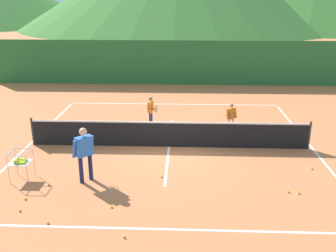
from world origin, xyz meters
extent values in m
plane|color=#C67042|center=(0.00, 0.00, 0.00)|extent=(120.00, 120.00, 0.00)
cube|color=white|center=(0.00, -5.26, 0.00)|extent=(10.51, 0.08, 0.01)
cube|color=white|center=(0.00, 5.82, 0.00)|extent=(10.51, 0.08, 0.01)
cube|color=white|center=(-5.25, 0.00, 0.00)|extent=(0.08, 11.08, 0.01)
cube|color=white|center=(5.25, 0.00, 0.00)|extent=(0.08, 11.08, 0.01)
cube|color=white|center=(0.00, 0.00, 0.00)|extent=(0.08, 6.25, 0.01)
cylinder|color=#333338|center=(-5.06, 0.00, 0.53)|extent=(0.08, 0.08, 1.05)
cylinder|color=#333338|center=(5.06, 0.00, 0.53)|extent=(0.08, 0.08, 1.05)
cube|color=black|center=(0.00, 0.00, 0.46)|extent=(10.05, 0.02, 0.92)
cube|color=white|center=(0.00, 0.00, 0.95)|extent=(10.05, 0.03, 0.06)
cylinder|color=#191E4C|center=(-2.49, -2.95, 0.42)|extent=(0.12, 0.12, 0.84)
cylinder|color=#191E4C|center=(-2.26, -2.73, 0.42)|extent=(0.12, 0.12, 0.84)
cube|color=blue|center=(-2.38, -2.84, 1.13)|extent=(0.52, 0.52, 0.59)
sphere|color=#DBAD84|center=(-2.38, -2.84, 1.58)|extent=(0.23, 0.23, 0.23)
cylinder|color=blue|center=(-2.63, -2.99, 1.10)|extent=(0.22, 0.22, 0.57)
cylinder|color=blue|center=(-2.20, -2.61, 1.09)|extent=(0.19, 0.19, 0.58)
torus|color=#262628|center=(-2.39, -2.43, 1.04)|extent=(0.22, 0.22, 0.29)
cylinder|color=black|center=(-2.21, -2.60, 1.04)|extent=(0.18, 0.17, 0.03)
cylinder|color=navy|center=(-0.85, 2.50, 0.32)|extent=(0.09, 0.09, 0.63)
cylinder|color=navy|center=(-0.89, 2.26, 0.32)|extent=(0.09, 0.09, 0.63)
cube|color=orange|center=(-0.87, 2.38, 0.85)|extent=(0.24, 0.40, 0.44)
sphere|color=#996B4C|center=(-0.87, 2.38, 1.19)|extent=(0.17, 0.17, 0.17)
cylinder|color=orange|center=(-0.78, 2.58, 0.83)|extent=(0.18, 0.09, 0.43)
cylinder|color=orange|center=(-0.88, 2.16, 0.82)|extent=(0.14, 0.09, 0.44)
torus|color=#262628|center=(-0.61, 2.12, 0.83)|extent=(0.07, 0.29, 0.29)
cylinder|color=black|center=(-0.86, 2.16, 0.83)|extent=(0.22, 0.06, 0.03)
cylinder|color=silver|center=(2.53, 1.75, 0.30)|extent=(0.09, 0.09, 0.61)
cylinder|color=silver|center=(2.34, 1.61, 0.30)|extent=(0.09, 0.09, 0.61)
cube|color=orange|center=(2.43, 1.68, 0.82)|extent=(0.39, 0.35, 0.43)
sphere|color=tan|center=(2.43, 1.68, 1.14)|extent=(0.17, 0.17, 0.17)
cylinder|color=orange|center=(2.63, 1.76, 0.79)|extent=(0.15, 0.17, 0.42)
cylinder|color=orange|center=(2.29, 1.53, 0.79)|extent=(0.13, 0.14, 0.42)
torus|color=#262628|center=(2.45, 1.31, 0.80)|extent=(0.25, 0.19, 0.29)
cylinder|color=black|center=(2.30, 1.51, 0.80)|extent=(0.16, 0.19, 0.03)
cylinder|color=#B7B7BC|center=(-4.63, -2.52, 0.45)|extent=(0.02, 0.02, 0.89)
cylinder|color=#B7B7BC|center=(-4.07, -2.52, 0.45)|extent=(0.02, 0.02, 0.89)
cylinder|color=#B7B7BC|center=(-4.63, -3.08, 0.45)|extent=(0.02, 0.02, 0.89)
cylinder|color=#B7B7BC|center=(-4.07, -3.08, 0.45)|extent=(0.02, 0.02, 0.89)
cube|color=#B7B7BC|center=(-4.35, -2.80, 0.55)|extent=(0.56, 0.56, 0.01)
cube|color=#B7B7BC|center=(-4.35, -2.52, 0.89)|extent=(0.56, 0.02, 0.02)
cube|color=#B7B7BC|center=(-4.35, -3.08, 0.89)|extent=(0.56, 0.02, 0.02)
cube|color=#B7B7BC|center=(-4.63, -2.80, 0.89)|extent=(0.02, 0.56, 0.02)
cube|color=#B7B7BC|center=(-4.07, -2.80, 0.89)|extent=(0.02, 0.56, 0.02)
sphere|color=yellow|center=(-4.47, -2.93, 0.59)|extent=(0.07, 0.07, 0.07)
sphere|color=yellow|center=(-4.48, -2.86, 0.58)|extent=(0.07, 0.07, 0.07)
sphere|color=yellow|center=(-4.48, -2.80, 0.59)|extent=(0.07, 0.07, 0.07)
sphere|color=yellow|center=(-4.48, -2.73, 0.58)|extent=(0.07, 0.07, 0.07)
sphere|color=yellow|center=(-4.47, -2.66, 0.58)|extent=(0.07, 0.07, 0.07)
sphere|color=yellow|center=(-4.41, -2.92, 0.58)|extent=(0.07, 0.07, 0.07)
sphere|color=yellow|center=(-4.41, -2.86, 0.59)|extent=(0.07, 0.07, 0.07)
sphere|color=yellow|center=(-4.41, -2.79, 0.59)|extent=(0.07, 0.07, 0.07)
sphere|color=yellow|center=(-4.42, -2.73, 0.58)|extent=(0.07, 0.07, 0.07)
sphere|color=yellow|center=(-4.41, -2.67, 0.58)|extent=(0.07, 0.07, 0.07)
sphere|color=yellow|center=(-4.34, -2.92, 0.58)|extent=(0.07, 0.07, 0.07)
sphere|color=yellow|center=(-4.35, -2.86, 0.59)|extent=(0.07, 0.07, 0.07)
sphere|color=yellow|center=(-4.34, -2.80, 0.58)|extent=(0.07, 0.07, 0.07)
sphere|color=yellow|center=(-4.34, -2.73, 0.59)|extent=(0.07, 0.07, 0.07)
sphere|color=yellow|center=(-4.35, -2.66, 0.59)|extent=(0.07, 0.07, 0.07)
sphere|color=yellow|center=(-4.29, -2.92, 0.58)|extent=(0.07, 0.07, 0.07)
sphere|color=yellow|center=(-4.28, -2.86, 0.59)|extent=(0.07, 0.07, 0.07)
sphere|color=yellow|center=(-4.28, -2.80, 0.58)|extent=(0.07, 0.07, 0.07)
sphere|color=yellow|center=(-4.28, -2.73, 0.58)|extent=(0.07, 0.07, 0.07)
sphere|color=yellow|center=(-4.28, -2.67, 0.59)|extent=(0.07, 0.07, 0.07)
sphere|color=yellow|center=(-4.22, -2.93, 0.58)|extent=(0.07, 0.07, 0.07)
sphere|color=yellow|center=(-4.21, -2.86, 0.59)|extent=(0.07, 0.07, 0.07)
sphere|color=yellow|center=(-4.22, -2.80, 0.58)|extent=(0.07, 0.07, 0.07)
sphere|color=yellow|center=(-4.22, -2.73, 0.58)|extent=(0.07, 0.07, 0.07)
sphere|color=yellow|center=(-4.22, -2.66, 0.58)|extent=(0.07, 0.07, 0.07)
sphere|color=yellow|center=(-4.48, -2.92, 0.64)|extent=(0.07, 0.07, 0.07)
sphere|color=yellow|center=(-4.47, -2.86, 0.64)|extent=(0.07, 0.07, 0.07)
sphere|color=yellow|center=(-4.47, -2.80, 0.64)|extent=(0.07, 0.07, 0.07)
sphere|color=yellow|center=(-4.47, -2.73, 0.64)|extent=(0.07, 0.07, 0.07)
sphere|color=yellow|center=(-4.47, -2.67, 0.64)|extent=(0.07, 0.07, 0.07)
sphere|color=yellow|center=(-4.41, -2.93, 0.64)|extent=(0.07, 0.07, 0.07)
sphere|color=yellow|center=(-4.42, -2.86, 0.64)|extent=(0.07, 0.07, 0.07)
sphere|color=yellow|center=(-3.69, -4.61, 0.03)|extent=(0.07, 0.07, 0.07)
sphere|color=yellow|center=(-0.82, -5.63, 0.03)|extent=(0.07, 0.07, 0.07)
sphere|color=yellow|center=(-2.78, -5.14, 0.03)|extent=(0.07, 0.07, 0.07)
sphere|color=yellow|center=(-3.78, -4.02, 0.03)|extent=(0.07, 0.07, 0.07)
sphere|color=yellow|center=(3.79, -3.38, 0.03)|extent=(0.07, 0.07, 0.07)
sphere|color=yellow|center=(4.66, -1.75, 0.03)|extent=(0.07, 0.07, 0.07)
sphere|color=yellow|center=(-0.13, -2.51, 0.03)|extent=(0.07, 0.07, 0.07)
sphere|color=yellow|center=(3.52, -3.31, 0.03)|extent=(0.07, 0.07, 0.07)
sphere|color=yellow|center=(-3.43, -3.18, 0.03)|extent=(0.07, 0.07, 0.07)
sphere|color=yellow|center=(-1.35, -4.33, 0.03)|extent=(0.07, 0.07, 0.07)
cube|color=#286B33|center=(0.00, 10.43, 1.36)|extent=(23.11, 0.08, 2.73)
camera|label=1|loc=(0.51, -13.07, 5.31)|focal=40.78mm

